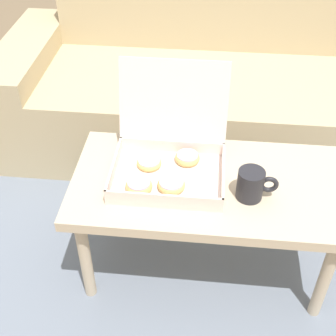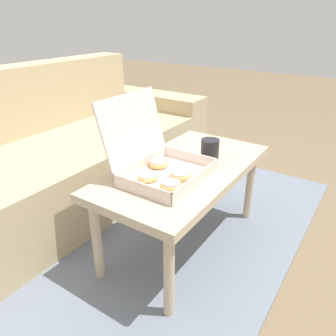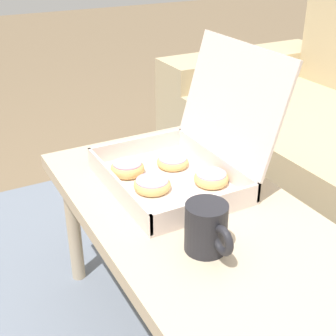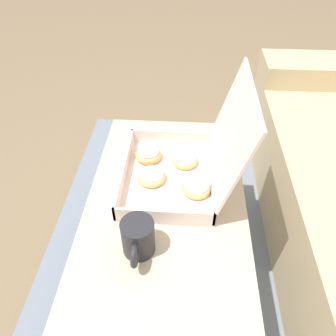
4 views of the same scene
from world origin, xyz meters
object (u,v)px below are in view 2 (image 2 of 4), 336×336
at_px(pastry_box, 158,163).
at_px(coffee_table, 184,176).
at_px(couch, 63,158).
at_px(coffee_mug, 210,150).

bearing_deg(pastry_box, coffee_table, -17.01).
distance_m(couch, coffee_mug, 1.01).
bearing_deg(couch, pastry_box, -99.98).
relative_size(couch, pastry_box, 5.48).
bearing_deg(coffee_table, couch, 90.00).
xyz_separation_m(coffee_table, pastry_box, (-0.15, 0.05, 0.12)).
bearing_deg(coffee_mug, pastry_box, 159.67).
relative_size(pastry_box, coffee_mug, 2.84).
relative_size(coffee_table, pastry_box, 2.47).
bearing_deg(pastry_box, couch, 80.02).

